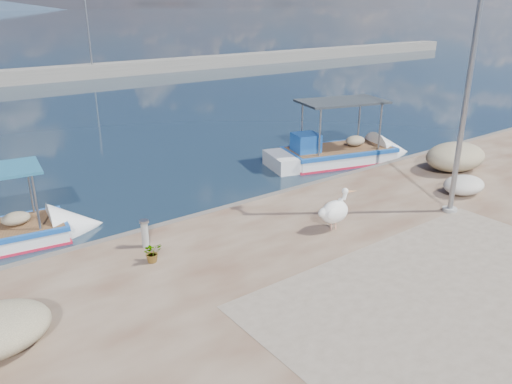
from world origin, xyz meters
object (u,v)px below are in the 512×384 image
object	(u,v)px
bollard_near	(145,232)
pelican	(335,211)
lamp_post	(465,104)
boat_right	(337,156)

from	to	relation	value
bollard_near	pelican	bearing A→B (deg)	-24.87
pelican	bollard_near	xyz separation A→B (m)	(-4.73, 2.19, -0.15)
lamp_post	bollard_near	xyz separation A→B (m)	(-8.55, 3.34, -2.89)
boat_right	lamp_post	world-z (taller)	lamp_post
boat_right	pelican	distance (m)	8.20
bollard_near	lamp_post	bearing A→B (deg)	-21.34
lamp_post	bollard_near	bearing A→B (deg)	158.66
lamp_post	pelican	bearing A→B (deg)	163.26
pelican	bollard_near	world-z (taller)	pelican
boat_right	bollard_near	size ratio (longest dim) A/B	9.07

